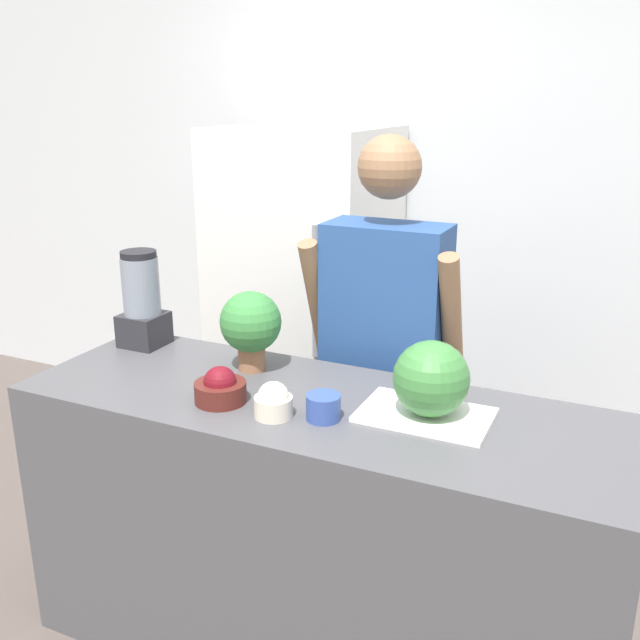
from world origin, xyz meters
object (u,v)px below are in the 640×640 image
object	(u,v)px
bowl_cherries	(220,388)
bowl_small_blue	(323,407)
refrigerator	(306,301)
bowl_cream	(273,402)
person	(384,364)
watermelon	(431,379)
blender	(142,301)
potted_plant	(251,325)

from	to	relation	value
bowl_cherries	bowl_small_blue	world-z (taller)	bowl_cherries
refrigerator	bowl_cream	size ratio (longest dim) A/B	14.86
person	bowl_small_blue	distance (m)	0.64
watermelon	bowl_cream	distance (m)	0.46
bowl_cream	blender	bearing A→B (deg)	155.07
watermelon	bowl_small_blue	xyz separation A→B (m)	(-0.27, -0.13, -0.09)
bowl_cherries	bowl_cream	world-z (taller)	bowl_cherries
refrigerator	potted_plant	world-z (taller)	refrigerator
watermelon	bowl_cream	size ratio (longest dim) A/B	1.95
potted_plant	bowl_small_blue	bearing A→B (deg)	-33.04
blender	potted_plant	world-z (taller)	blender
person	watermelon	xyz separation A→B (m)	(0.32, -0.49, 0.18)
blender	potted_plant	bearing A→B (deg)	-5.47
person	bowl_cherries	xyz separation A→B (m)	(-0.29, -0.65, 0.10)
bowl_cherries	blender	size ratio (longest dim) A/B	0.44
person	blender	bearing A→B (deg)	-157.82
bowl_cherries	potted_plant	size ratio (longest dim) A/B	0.58
person	bowl_cream	bearing A→B (deg)	-97.99
bowl_small_blue	blender	distance (m)	0.92
bowl_small_blue	blender	xyz separation A→B (m)	(-0.86, 0.29, 0.13)
person	bowl_cream	xyz separation A→B (m)	(-0.09, -0.67, 0.11)
bowl_cherries	potted_plant	distance (m)	0.30
person	watermelon	distance (m)	0.62
bowl_cream	bowl_small_blue	bearing A→B (deg)	17.52
bowl_cherries	bowl_cream	xyz separation A→B (m)	(0.19, -0.02, 0.00)
watermelon	potted_plant	bearing A→B (deg)	170.14
bowl_cherries	bowl_small_blue	size ratio (longest dim) A/B	1.58
person	bowl_cherries	bearing A→B (deg)	-113.99
bowl_small_blue	person	bearing A→B (deg)	94.03
bowl_cherries	bowl_small_blue	distance (m)	0.33
person	potted_plant	xyz separation A→B (m)	(-0.34, -0.38, 0.22)
bowl_cherries	bowl_small_blue	bearing A→B (deg)	3.62
bowl_small_blue	potted_plant	distance (m)	0.47
person	blender	world-z (taller)	person
refrigerator	bowl_cream	distance (m)	1.50
bowl_cream	bowl_small_blue	distance (m)	0.15
watermelon	potted_plant	size ratio (longest dim) A/B	0.81
person	bowl_small_blue	xyz separation A→B (m)	(0.04, -0.63, 0.10)
bowl_cream	potted_plant	distance (m)	0.39
watermelon	bowl_cherries	world-z (taller)	watermelon
person	bowl_cream	distance (m)	0.69
watermelon	blender	xyz separation A→B (m)	(-1.14, 0.16, 0.04)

